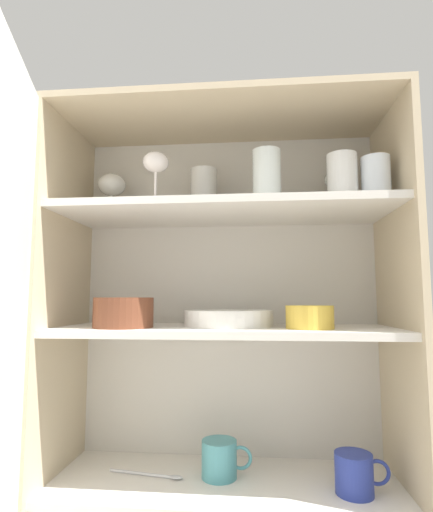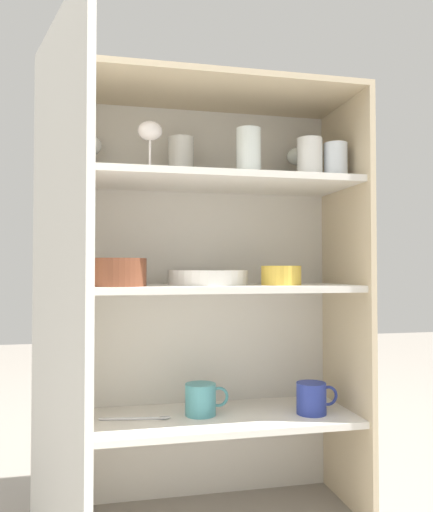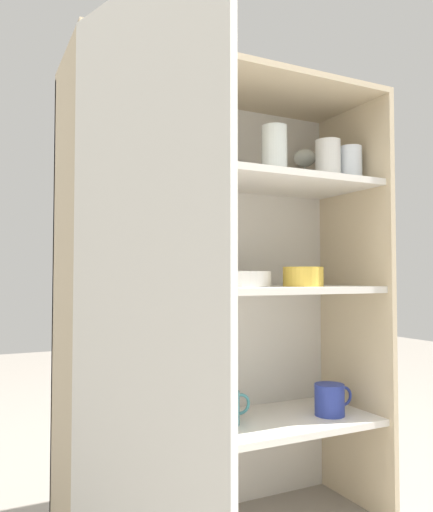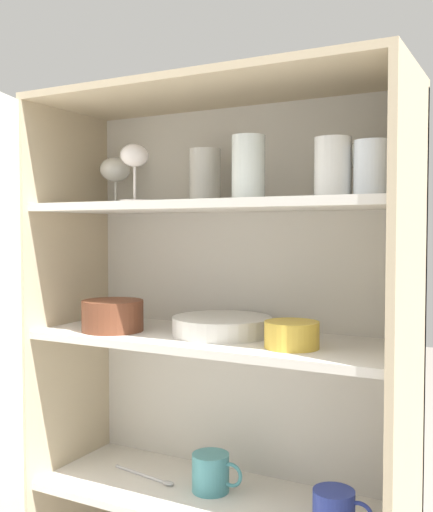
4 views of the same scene
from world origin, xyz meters
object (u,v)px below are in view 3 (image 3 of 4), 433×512
object	(u,v)px
coffee_mug_primary	(330,400)
mixing_bowl_large	(149,271)
serving_bowl_small	(303,276)
plate_stack_white	(229,279)

from	to	relation	value
coffee_mug_primary	mixing_bowl_large	bearing A→B (deg)	-178.96
serving_bowl_small	mixing_bowl_large	bearing A→B (deg)	-179.05
mixing_bowl_large	serving_bowl_small	distance (m)	0.49
plate_stack_white	coffee_mug_primary	bearing A→B (deg)	-12.98
plate_stack_white	coffee_mug_primary	world-z (taller)	plate_stack_white
plate_stack_white	coffee_mug_primary	distance (m)	0.49
mixing_bowl_large	coffee_mug_primary	world-z (taller)	mixing_bowl_large
mixing_bowl_large	coffee_mug_primary	xyz separation A→B (m)	(0.59, 0.01, -0.39)
serving_bowl_small	coffee_mug_primary	bearing A→B (deg)	1.48
plate_stack_white	mixing_bowl_large	size ratio (longest dim) A/B	1.57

